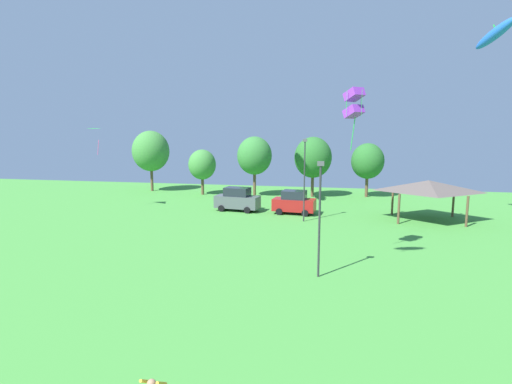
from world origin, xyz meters
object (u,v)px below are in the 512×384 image
treeline_tree_2 (255,156)px  treeline_tree_3 (313,158)px  light_post_0 (320,213)px  parked_car_leftmost (237,199)px  park_pavilion (428,186)px  kite_flying_2 (102,134)px  kite_flying_1 (495,34)px  treeline_tree_0 (151,151)px  treeline_tree_1 (202,165)px  kite_flying_6 (354,103)px  parked_car_second_from_left (294,202)px  treeline_tree_4 (368,161)px  light_post_1 (304,176)px

treeline_tree_2 → treeline_tree_3: size_ratio=1.01×
light_post_0 → parked_car_leftmost: bearing=117.4°
treeline_tree_2 → park_pavilion: bearing=-30.1°
kite_flying_2 → treeline_tree_3: bearing=31.6°
kite_flying_2 → treeline_tree_3: kite_flying_2 is taller
park_pavilion → treeline_tree_2: 20.78m
kite_flying_1 → treeline_tree_0: size_ratio=0.47×
parked_car_leftmost → treeline_tree_1: 12.10m
kite_flying_1 → light_post_0: 23.39m
treeline_tree_0 → treeline_tree_3: bearing=-1.7°
treeline_tree_2 → kite_flying_2: bearing=-138.9°
park_pavilion → light_post_0: light_post_0 is taller
kite_flying_1 → treeline_tree_1: (-28.69, 11.24, -11.80)m
kite_flying_2 → parked_car_leftmost: 14.99m
kite_flying_2 → light_post_0: 27.24m
kite_flying_2 → kite_flying_6: size_ratio=0.60×
treeline_tree_0 → kite_flying_2: bearing=-84.5°
kite_flying_1 → kite_flying_2: 36.05m
treeline_tree_1 → treeline_tree_2: 6.81m
parked_car_second_from_left → treeline_tree_3: size_ratio=0.58×
treeline_tree_0 → treeline_tree_2: size_ratio=1.10×
kite_flying_1 → light_post_0: size_ratio=0.60×
kite_flying_2 → park_pavilion: size_ratio=0.31×
kite_flying_6 → parked_car_second_from_left: bearing=109.5°
treeline_tree_4 → light_post_1: bearing=-112.7°
parked_car_second_from_left → light_post_1: size_ratio=0.58×
kite_flying_1 → treeline_tree_2: (-21.98, 11.29, -10.61)m
treeline_tree_3 → kite_flying_2: bearing=-148.4°
treeline_tree_2 → parked_car_second_from_left: bearing=-59.1°
kite_flying_1 → light_post_0: (-12.89, -15.36, -12.04)m
treeline_tree_2 → light_post_1: bearing=-61.3°
kite_flying_6 → treeline_tree_3: (-3.75, 24.47, -4.66)m
light_post_0 → treeline_tree_3: bearing=94.3°
kite_flying_6 → treeline_tree_1: bearing=126.7°
kite_flying_6 → treeline_tree_2: (-10.77, 23.51, -4.48)m
kite_flying_6 → parked_car_leftmost: 19.31m
parked_car_second_from_left → treeline_tree_0: 23.81m
kite_flying_6 → park_pavilion: bearing=61.5°
treeline_tree_1 → treeline_tree_2: (6.71, 0.05, 1.20)m
parked_car_leftmost → treeline_tree_3: size_ratio=0.63×
parked_car_second_from_left → treeline_tree_2: (-5.97, 9.96, 3.85)m
kite_flying_1 → kite_flying_2: (-35.16, -0.18, -7.99)m
parked_car_leftmost → light_post_0: (8.85, -17.04, 2.38)m
parked_car_leftmost → treeline_tree_4: 17.97m
kite_flying_6 → treeline_tree_4: 26.25m
treeline_tree_1 → treeline_tree_3: (13.74, 1.01, 1.01)m
kite_flying_2 → kite_flying_6: bearing=-26.7°
light_post_0 → treeline_tree_2: size_ratio=0.86×
park_pavilion → light_post_1: light_post_1 is taller
parked_car_second_from_left → treeline_tree_3: (1.06, 10.92, 3.67)m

